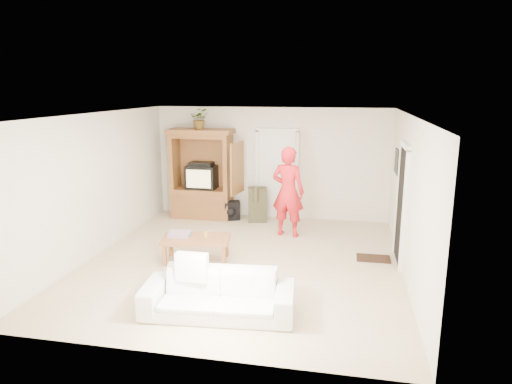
{
  "coord_description": "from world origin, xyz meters",
  "views": [
    {
      "loc": [
        1.74,
        -7.47,
        3.04
      ],
      "look_at": [
        0.12,
        0.6,
        1.15
      ],
      "focal_mm": 32.0,
      "sensor_mm": 36.0,
      "label": 1
    }
  ],
  "objects_px": {
    "armoire": "(203,180)",
    "coffee_table": "(196,240)",
    "sofa": "(218,294)",
    "man": "(288,192)"
  },
  "relations": [
    {
      "from": "sofa",
      "to": "man",
      "type": "bearing_deg",
      "value": 77.49
    },
    {
      "from": "armoire",
      "to": "man",
      "type": "height_order",
      "value": "armoire"
    },
    {
      "from": "man",
      "to": "armoire",
      "type": "bearing_deg",
      "value": -12.82
    },
    {
      "from": "sofa",
      "to": "coffee_table",
      "type": "relative_size",
      "value": 1.61
    },
    {
      "from": "armoire",
      "to": "sofa",
      "type": "xyz_separation_m",
      "value": [
        1.68,
        -4.62,
        -0.61
      ]
    },
    {
      "from": "armoire",
      "to": "coffee_table",
      "type": "xyz_separation_m",
      "value": [
        0.75,
        -2.78,
        -0.52
      ]
    },
    {
      "from": "armoire",
      "to": "man",
      "type": "distance_m",
      "value": 2.39
    },
    {
      "from": "armoire",
      "to": "man",
      "type": "bearing_deg",
      "value": -25.1
    },
    {
      "from": "coffee_table",
      "to": "sofa",
      "type": "bearing_deg",
      "value": -72.59
    },
    {
      "from": "man",
      "to": "coffee_table",
      "type": "height_order",
      "value": "man"
    }
  ]
}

